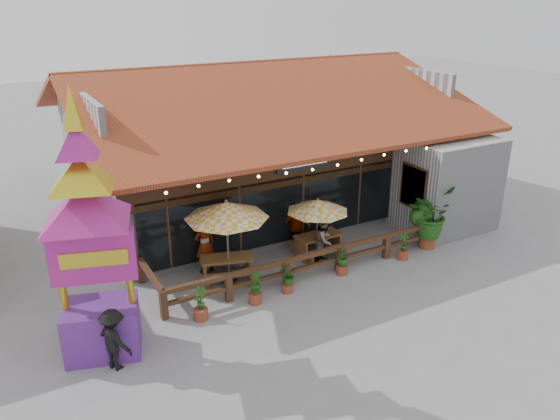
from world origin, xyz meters
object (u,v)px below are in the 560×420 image
picnic_table_right (318,241)px  umbrella_right (318,206)px  tropical_plant (430,214)px  picnic_table_left (227,264)px  umbrella_left (226,210)px  pedestrian (114,340)px  thai_sign_tower (86,212)px

picnic_table_right → umbrella_right: bearing=-132.5°
tropical_plant → umbrella_right: bearing=164.5°
umbrella_right → picnic_table_left: size_ratio=1.26×
umbrella_left → picnic_table_left: 1.93m
tropical_plant → pedestrian: tropical_plant is taller
picnic_table_left → pedestrian: (-4.22, -2.81, 0.28)m
picnic_table_left → pedestrian: size_ratio=1.23×
umbrella_right → picnic_table_left: (-3.32, 0.16, -1.45)m
picnic_table_left → thai_sign_tower: size_ratio=0.27×
umbrella_right → tropical_plant: 4.28m
tropical_plant → pedestrian: bearing=-172.5°
picnic_table_right → thai_sign_tower: bearing=-165.4°
umbrella_right → tropical_plant: bearing=-15.5°
picnic_table_left → picnic_table_right: 3.53m
umbrella_right → thai_sign_tower: thai_sign_tower is taller
thai_sign_tower → pedestrian: (0.10, -0.83, -3.09)m
picnic_table_left → tropical_plant: bearing=-9.9°
tropical_plant → umbrella_left: bearing=171.2°
tropical_plant → pedestrian: size_ratio=1.39×
umbrella_right → pedestrian: umbrella_right is taller
thai_sign_tower → pedestrian: size_ratio=4.53×
picnic_table_right → pedestrian: 8.28m
umbrella_left → pedestrian: size_ratio=2.15×
picnic_table_right → tropical_plant: size_ratio=0.75×
umbrella_right → picnic_table_right: (0.21, 0.23, -1.45)m
umbrella_left → picnic_table_left: bearing=89.7°
umbrella_right → tropical_plant: umbrella_right is taller
picnic_table_left → tropical_plant: (7.38, -1.29, 0.76)m
picnic_table_left → thai_sign_tower: bearing=-155.4°
picnic_table_left → picnic_table_right: picnic_table_right is taller
umbrella_right → pedestrian: 8.08m
umbrella_left → picnic_table_right: bearing=3.5°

